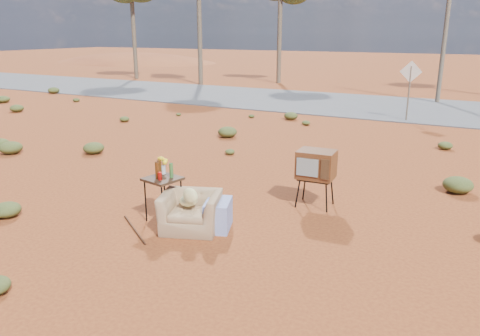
% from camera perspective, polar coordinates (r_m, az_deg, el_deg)
% --- Properties ---
extents(ground, '(140.00, 140.00, 0.00)m').
position_cam_1_polar(ground, '(7.96, -5.83, -7.48)').
color(ground, brown).
rests_on(ground, ground).
extents(highway, '(140.00, 7.00, 0.04)m').
position_cam_1_polar(highway, '(21.65, 16.91, 7.19)').
color(highway, '#565659').
rests_on(highway, ground).
extents(dirt_mound, '(26.00, 18.00, 2.00)m').
position_cam_1_polar(dirt_mound, '(52.68, -12.69, 12.47)').
color(dirt_mound, '#974D24').
rests_on(dirt_mound, ground).
extents(armchair, '(1.24, 1.06, 0.84)m').
position_cam_1_polar(armchair, '(7.83, -5.43, -4.76)').
color(armchair, '#987653').
rests_on(armchair, ground).
extents(tv_unit, '(0.71, 0.58, 1.08)m').
position_cam_1_polar(tv_unit, '(8.81, 9.27, 0.33)').
color(tv_unit, black).
rests_on(tv_unit, ground).
extents(side_table, '(0.65, 0.65, 1.10)m').
position_cam_1_polar(side_table, '(8.16, -9.43, -0.91)').
color(side_table, '#322112').
rests_on(side_table, ground).
extents(rusty_bar, '(1.07, 0.76, 0.03)m').
position_cam_1_polar(rusty_bar, '(8.08, -12.74, -7.30)').
color(rusty_bar, '#512715').
rests_on(rusty_bar, ground).
extents(road_sign, '(0.78, 0.06, 2.19)m').
position_cam_1_polar(road_sign, '(18.28, 20.02, 10.04)').
color(road_sign, brown).
rests_on(road_sign, ground).
extents(utility_pole_center, '(1.40, 0.20, 8.00)m').
position_cam_1_polar(utility_pole_center, '(23.63, 24.04, 17.30)').
color(utility_pole_center, brown).
rests_on(utility_pole_center, ground).
extents(scrub_patch, '(17.49, 8.07, 0.33)m').
position_cam_1_polar(scrub_patch, '(11.93, 2.61, 1.45)').
color(scrub_patch, '#495324').
rests_on(scrub_patch, ground).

